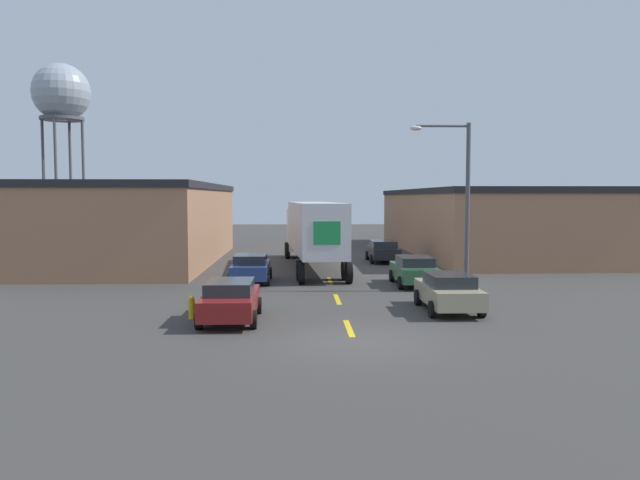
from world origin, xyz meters
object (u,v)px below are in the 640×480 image
Objects in this scene: parked_car_right_far at (383,251)px; street_lamp at (460,193)px; parked_car_right_mid at (414,270)px; fire_hydrant at (192,308)px; semi_truck at (312,228)px; parked_car_right_near at (448,291)px; water_tower at (61,95)px; parked_car_left_near at (230,300)px; parked_car_left_far at (251,268)px.

street_lamp is at bearing -82.42° from parked_car_right_far.
street_lamp reaches higher than parked_car_right_far.
parked_car_right_mid and parked_car_right_far have the same top height.
street_lamp reaches higher than fire_hydrant.
semi_truck reaches higher than parked_car_right_near.
water_tower is 48.25m from fire_hydrant.
parked_car_right_near is 51.78m from water_tower.
semi_truck is 16.61m from fire_hydrant.
street_lamp is at bearing -47.42° from parked_car_right_mid.
semi_truck is 37.56m from water_tower.
parked_car_right_mid is at bearing -49.13° from water_tower.
semi_truck is 3.74× the size of parked_car_left_near.
water_tower is at bearing 142.16° from parked_car_right_far.
fire_hydrant is (-4.68, -15.80, -2.02)m from semi_truck.
street_lamp is at bearing -18.12° from parked_car_left_far.
parked_car_right_mid is 5.18× the size of fire_hydrant.
fire_hydrant is at bearing -64.79° from water_tower.
parked_car_right_near is (4.81, -14.59, -1.68)m from semi_truck.
semi_truck is at bearing -145.42° from parked_car_right_far.
parked_car_right_mid is 46.61m from water_tower.
semi_truck reaches higher than parked_car_right_mid.
fire_hydrant is at bearing -151.02° from street_lamp.
semi_truck is 3.74× the size of parked_car_left_far.
parked_car_right_far is at bearing 63.61° from fire_hydrant.
parked_car_left_near is at bearing -145.93° from street_lamp.
parked_car_left_far and parked_car_right_mid have the same top height.
parked_car_left_far is (-3.27, -6.39, -1.68)m from semi_truck.
water_tower is at bearing 130.87° from parked_car_right_mid.
parked_car_left_far is 9.83m from parked_car_left_near.
semi_truck reaches higher than fire_hydrant.
parked_car_right_near is 0.56× the size of street_lamp.
parked_car_right_near is (8.07, -8.20, 0.00)m from parked_car_left_far.
parked_car_left_far reaches higher than fire_hydrant.
fire_hydrant is at bearing -139.59° from parked_car_right_mid.
water_tower is 21.13× the size of fire_hydrant.
parked_car_right_near reaches higher than fire_hydrant.
parked_car_left_near is at bearing -112.46° from parked_car_right_far.
parked_car_left_far is 1.00× the size of parked_car_right_near.
parked_car_left_near is 5.18× the size of fire_hydrant.
parked_car_right_mid is 4.53m from street_lamp.
parked_car_right_far is 0.25× the size of water_tower.
parked_car_right_near is 0.25× the size of water_tower.
parked_car_right_near is 9.57m from fire_hydrant.
semi_truck reaches higher than parked_car_left_near.
street_lamp is (9.79, 6.62, 3.75)m from parked_car_left_near.
semi_truck is 9.25m from parked_car_right_mid.
parked_car_left_near is at bearing -133.55° from parked_car_right_mid.
semi_truck is at bearing 121.89° from parked_car_right_mid.
parked_car_right_near is at bearing -90.00° from parked_car_right_mid.
street_lamp reaches higher than parked_car_left_near.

